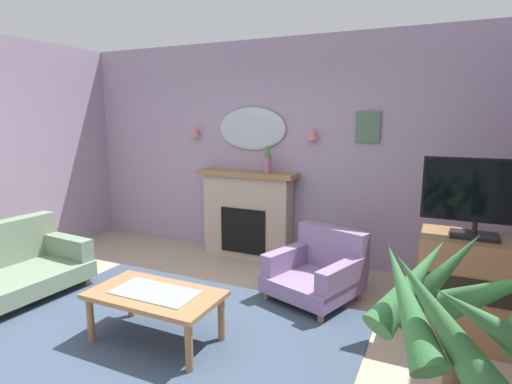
{
  "coord_description": "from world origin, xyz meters",
  "views": [
    {
      "loc": [
        2.07,
        -2.38,
        1.88
      ],
      "look_at": [
        0.32,
        1.38,
        1.1
      ],
      "focal_mm": 28.72,
      "sensor_mm": 36.0,
      "label": 1
    }
  ],
  "objects_px": {
    "framed_picture": "(368,127)",
    "coffee_table": "(155,299)",
    "tv_cabinet": "(468,288)",
    "armchair_beside_couch": "(319,269)",
    "fireplace": "(247,215)",
    "wall_sconce_left": "(195,132)",
    "wall_mirror": "(252,129)",
    "potted_plant_corner_palm": "(452,366)",
    "wall_sconce_right": "(312,134)",
    "tv_flatscreen": "(478,196)",
    "mantel_vase_right": "(267,159)"
  },
  "relations": [
    {
      "from": "tv_cabinet",
      "to": "potted_plant_corner_palm",
      "type": "height_order",
      "value": "potted_plant_corner_palm"
    },
    {
      "from": "wall_sconce_right",
      "to": "tv_cabinet",
      "type": "xyz_separation_m",
      "value": [
        1.76,
        -1.19,
        -1.21
      ]
    },
    {
      "from": "wall_sconce_left",
      "to": "framed_picture",
      "type": "bearing_deg",
      "value": 1.46
    },
    {
      "from": "fireplace",
      "to": "wall_sconce_left",
      "type": "distance_m",
      "value": 1.38
    },
    {
      "from": "wall_sconce_left",
      "to": "armchair_beside_couch",
      "type": "distance_m",
      "value": 2.67
    },
    {
      "from": "wall_sconce_left",
      "to": "coffee_table",
      "type": "height_order",
      "value": "wall_sconce_left"
    },
    {
      "from": "armchair_beside_couch",
      "to": "potted_plant_corner_palm",
      "type": "bearing_deg",
      "value": -58.27
    },
    {
      "from": "fireplace",
      "to": "armchair_beside_couch",
      "type": "distance_m",
      "value": 1.53
    },
    {
      "from": "mantel_vase_right",
      "to": "potted_plant_corner_palm",
      "type": "bearing_deg",
      "value": -52.26
    },
    {
      "from": "wall_sconce_left",
      "to": "armchair_beside_couch",
      "type": "xyz_separation_m",
      "value": [
        2.1,
        -0.95,
        -1.35
      ]
    },
    {
      "from": "fireplace",
      "to": "armchair_beside_couch",
      "type": "relative_size",
      "value": 1.31
    },
    {
      "from": "mantel_vase_right",
      "to": "armchair_beside_couch",
      "type": "height_order",
      "value": "mantel_vase_right"
    },
    {
      "from": "wall_sconce_left",
      "to": "armchair_beside_couch",
      "type": "bearing_deg",
      "value": -24.33
    },
    {
      "from": "wall_sconce_left",
      "to": "tv_cabinet",
      "type": "relative_size",
      "value": 0.16
    },
    {
      "from": "fireplace",
      "to": "tv_cabinet",
      "type": "distance_m",
      "value": 2.84
    },
    {
      "from": "tv_cabinet",
      "to": "tv_flatscreen",
      "type": "bearing_deg",
      "value": -90.0
    },
    {
      "from": "wall_sconce_right",
      "to": "framed_picture",
      "type": "distance_m",
      "value": 0.66
    },
    {
      "from": "wall_mirror",
      "to": "coffee_table",
      "type": "relative_size",
      "value": 0.87
    },
    {
      "from": "framed_picture",
      "to": "potted_plant_corner_palm",
      "type": "bearing_deg",
      "value": -72.13
    },
    {
      "from": "mantel_vase_right",
      "to": "tv_flatscreen",
      "type": "relative_size",
      "value": 0.43
    },
    {
      "from": "wall_sconce_right",
      "to": "mantel_vase_right",
      "type": "bearing_deg",
      "value": -167.69
    },
    {
      "from": "mantel_vase_right",
      "to": "wall_sconce_left",
      "type": "bearing_deg",
      "value": 174.04
    },
    {
      "from": "tv_cabinet",
      "to": "armchair_beside_couch",
      "type": "bearing_deg",
      "value": 169.76
    },
    {
      "from": "wall_sconce_left",
      "to": "coffee_table",
      "type": "bearing_deg",
      "value": -64.82
    },
    {
      "from": "tv_cabinet",
      "to": "coffee_table",
      "type": "bearing_deg",
      "value": -153.7
    },
    {
      "from": "wall_mirror",
      "to": "tv_cabinet",
      "type": "xyz_separation_m",
      "value": [
        2.61,
        -1.24,
        -1.26
      ]
    },
    {
      "from": "mantel_vase_right",
      "to": "wall_sconce_right",
      "type": "xyz_separation_m",
      "value": [
        0.55,
        0.12,
        0.33
      ]
    },
    {
      "from": "coffee_table",
      "to": "armchair_beside_couch",
      "type": "xyz_separation_m",
      "value": [
        0.99,
        1.41,
        -0.08
      ]
    },
    {
      "from": "framed_picture",
      "to": "fireplace",
      "type": "bearing_deg",
      "value": -174.23
    },
    {
      "from": "armchair_beside_couch",
      "to": "wall_sconce_left",
      "type": "bearing_deg",
      "value": 155.67
    },
    {
      "from": "framed_picture",
      "to": "coffee_table",
      "type": "relative_size",
      "value": 0.33
    },
    {
      "from": "coffee_table",
      "to": "tv_cabinet",
      "type": "bearing_deg",
      "value": 26.3
    },
    {
      "from": "wall_sconce_left",
      "to": "armchair_beside_couch",
      "type": "relative_size",
      "value": 0.14
    },
    {
      "from": "fireplace",
      "to": "potted_plant_corner_palm",
      "type": "bearing_deg",
      "value": -48.89
    },
    {
      "from": "armchair_beside_couch",
      "to": "tv_flatscreen",
      "type": "height_order",
      "value": "tv_flatscreen"
    },
    {
      "from": "mantel_vase_right",
      "to": "tv_cabinet",
      "type": "distance_m",
      "value": 2.7
    },
    {
      "from": "wall_sconce_left",
      "to": "wall_sconce_right",
      "type": "relative_size",
      "value": 1.0
    },
    {
      "from": "coffee_table",
      "to": "tv_flatscreen",
      "type": "xyz_separation_m",
      "value": [
        2.35,
        1.14,
        0.86
      ]
    },
    {
      "from": "wall_sconce_left",
      "to": "framed_picture",
      "type": "xyz_separation_m",
      "value": [
        2.35,
        0.06,
        0.09
      ]
    },
    {
      "from": "framed_picture",
      "to": "coffee_table",
      "type": "height_order",
      "value": "framed_picture"
    },
    {
      "from": "framed_picture",
      "to": "tv_cabinet",
      "type": "relative_size",
      "value": 0.4
    },
    {
      "from": "framed_picture",
      "to": "potted_plant_corner_palm",
      "type": "distance_m",
      "value": 3.28
    },
    {
      "from": "tv_flatscreen",
      "to": "mantel_vase_right",
      "type": "bearing_deg",
      "value": 154.66
    },
    {
      "from": "wall_mirror",
      "to": "wall_sconce_right",
      "type": "bearing_deg",
      "value": -3.37
    },
    {
      "from": "fireplace",
      "to": "potted_plant_corner_palm",
      "type": "height_order",
      "value": "potted_plant_corner_palm"
    },
    {
      "from": "fireplace",
      "to": "wall_mirror",
      "type": "xyz_separation_m",
      "value": [
        0.0,
        0.14,
        1.14
      ]
    },
    {
      "from": "tv_cabinet",
      "to": "potted_plant_corner_palm",
      "type": "relative_size",
      "value": 0.67
    },
    {
      "from": "armchair_beside_couch",
      "to": "mantel_vase_right",
      "type": "bearing_deg",
      "value": 138.8
    },
    {
      "from": "mantel_vase_right",
      "to": "tv_flatscreen",
      "type": "bearing_deg",
      "value": -25.34
    },
    {
      "from": "mantel_vase_right",
      "to": "framed_picture",
      "type": "height_order",
      "value": "framed_picture"
    }
  ]
}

